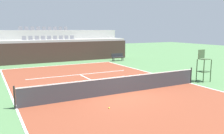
{
  "coord_description": "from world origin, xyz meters",
  "views": [
    {
      "loc": [
        -6.5,
        -11.19,
        3.6
      ],
      "look_at": [
        0.57,
        2.0,
        1.2
      ],
      "focal_mm": 38.0,
      "sensor_mm": 36.0,
      "label": 1
    }
  ],
  "objects_px": {
    "umpire_chair": "(203,64)",
    "tennis_ball_2": "(109,108)",
    "tennis_net": "(120,85)",
    "player_bench": "(118,56)"
  },
  "relations": [
    {
      "from": "player_bench",
      "to": "tennis_ball_2",
      "type": "bearing_deg",
      "value": -120.93
    },
    {
      "from": "tennis_net",
      "to": "umpire_chair",
      "type": "bearing_deg",
      "value": 0.48
    },
    {
      "from": "tennis_ball_2",
      "to": "tennis_net",
      "type": "bearing_deg",
      "value": 49.14
    },
    {
      "from": "umpire_chair",
      "to": "player_bench",
      "type": "xyz_separation_m",
      "value": [
        0.12,
        12.21,
        -0.68
      ]
    },
    {
      "from": "tennis_ball_2",
      "to": "umpire_chair",
      "type": "bearing_deg",
      "value": 13.62
    },
    {
      "from": "player_bench",
      "to": "tennis_ball_2",
      "type": "relative_size",
      "value": 22.73
    },
    {
      "from": "tennis_net",
      "to": "tennis_ball_2",
      "type": "xyz_separation_m",
      "value": [
        -1.71,
        -1.98,
        -0.47
      ]
    },
    {
      "from": "player_bench",
      "to": "tennis_net",
      "type": "bearing_deg",
      "value": -119.08
    },
    {
      "from": "umpire_chair",
      "to": "tennis_ball_2",
      "type": "bearing_deg",
      "value": -166.38
    },
    {
      "from": "tennis_net",
      "to": "umpire_chair",
      "type": "xyz_separation_m",
      "value": [
        6.7,
        0.06,
        0.68
      ]
    }
  ]
}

